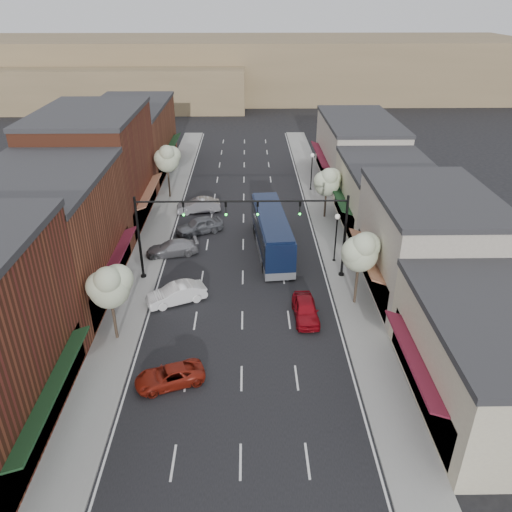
{
  "coord_description": "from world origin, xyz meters",
  "views": [
    {
      "loc": [
        0.47,
        -26.96,
        20.38
      ],
      "look_at": [
        1.07,
        7.52,
        2.2
      ],
      "focal_mm": 35.0,
      "sensor_mm": 36.0,
      "label": 1
    }
  ],
  "objects_px": {
    "red_hatchback": "(305,309)",
    "parked_car_a": "(170,376)",
    "signal_mast_right": "(315,225)",
    "parked_car_b": "(176,294)",
    "coach_bus": "(272,232)",
    "lamp_post_near": "(336,230)",
    "signal_mast_left": "(169,226)",
    "parked_car_c": "(172,248)",
    "parked_car_d": "(199,226)",
    "tree_right_far": "(327,181)",
    "tree_right_near": "(361,251)",
    "lamp_post_far": "(312,166)",
    "tree_left_far": "(167,158)",
    "parked_car_e": "(198,205)",
    "tree_left_near": "(109,285)"
  },
  "relations": [
    {
      "from": "lamp_post_near",
      "to": "signal_mast_left",
      "type": "bearing_deg",
      "value": -169.44
    },
    {
      "from": "parked_car_b",
      "to": "parked_car_d",
      "type": "distance_m",
      "value": 12.15
    },
    {
      "from": "lamp_post_near",
      "to": "red_hatchback",
      "type": "relative_size",
      "value": 1.07
    },
    {
      "from": "parked_car_a",
      "to": "parked_car_c",
      "type": "xyz_separation_m",
      "value": [
        -2.0,
        16.42,
        0.09
      ]
    },
    {
      "from": "red_hatchback",
      "to": "parked_car_a",
      "type": "xyz_separation_m",
      "value": [
        -8.66,
        -6.6,
        -0.14
      ]
    },
    {
      "from": "tree_right_near",
      "to": "tree_left_far",
      "type": "distance_m",
      "value": 27.56
    },
    {
      "from": "coach_bus",
      "to": "parked_car_a",
      "type": "relative_size",
      "value": 2.84
    },
    {
      "from": "red_hatchback",
      "to": "parked_car_e",
      "type": "xyz_separation_m",
      "value": [
        -9.18,
        19.5,
        0.04
      ]
    },
    {
      "from": "signal_mast_left",
      "to": "parked_car_c",
      "type": "xyz_separation_m",
      "value": [
        -0.58,
        4.06,
        -3.96
      ]
    },
    {
      "from": "lamp_post_near",
      "to": "parked_car_a",
      "type": "height_order",
      "value": "lamp_post_near"
    },
    {
      "from": "lamp_post_near",
      "to": "tree_right_far",
      "type": "bearing_deg",
      "value": 86.69
    },
    {
      "from": "tree_left_near",
      "to": "coach_bus",
      "type": "relative_size",
      "value": 0.49
    },
    {
      "from": "signal_mast_right",
      "to": "parked_car_b",
      "type": "bearing_deg",
      "value": -161.22
    },
    {
      "from": "tree_left_far",
      "to": "parked_car_c",
      "type": "distance_m",
      "value": 14.58
    },
    {
      "from": "tree_right_near",
      "to": "parked_car_c",
      "type": "bearing_deg",
      "value": 150.84
    },
    {
      "from": "signal_mast_left",
      "to": "parked_car_c",
      "type": "distance_m",
      "value": 5.71
    },
    {
      "from": "coach_bus",
      "to": "parked_car_d",
      "type": "distance_m",
      "value": 7.8
    },
    {
      "from": "signal_mast_right",
      "to": "signal_mast_left",
      "type": "xyz_separation_m",
      "value": [
        -11.24,
        0.0,
        0.0
      ]
    },
    {
      "from": "red_hatchback",
      "to": "parked_car_e",
      "type": "distance_m",
      "value": 21.55
    },
    {
      "from": "tree_left_near",
      "to": "red_hatchback",
      "type": "xyz_separation_m",
      "value": [
        12.72,
        2.3,
        -3.52
      ]
    },
    {
      "from": "signal_mast_right",
      "to": "parked_car_e",
      "type": "distance_m",
      "value": 17.63
    },
    {
      "from": "tree_right_near",
      "to": "lamp_post_near",
      "type": "distance_m",
      "value": 6.74
    },
    {
      "from": "signal_mast_left",
      "to": "tree_right_near",
      "type": "xyz_separation_m",
      "value": [
        13.97,
        -4.05,
        -0.17
      ]
    },
    {
      "from": "parked_car_c",
      "to": "parked_car_d",
      "type": "distance_m",
      "value": 4.93
    },
    {
      "from": "tree_left_near",
      "to": "coach_bus",
      "type": "bearing_deg",
      "value": 49.93
    },
    {
      "from": "tree_right_far",
      "to": "red_hatchback",
      "type": "height_order",
      "value": "tree_right_far"
    },
    {
      "from": "parked_car_b",
      "to": "tree_left_near",
      "type": "bearing_deg",
      "value": -60.9
    },
    {
      "from": "tree_left_near",
      "to": "parked_car_a",
      "type": "height_order",
      "value": "tree_left_near"
    },
    {
      "from": "tree_left_far",
      "to": "parked_car_a",
      "type": "bearing_deg",
      "value": -82.38
    },
    {
      "from": "tree_right_near",
      "to": "coach_bus",
      "type": "relative_size",
      "value": 0.52
    },
    {
      "from": "tree_left_near",
      "to": "lamp_post_near",
      "type": "distance_m",
      "value": 19.25
    },
    {
      "from": "signal_mast_right",
      "to": "parked_car_c",
      "type": "bearing_deg",
      "value": 161.03
    },
    {
      "from": "tree_right_near",
      "to": "parked_car_b",
      "type": "distance_m",
      "value": 13.75
    },
    {
      "from": "tree_right_far",
      "to": "parked_car_d",
      "type": "relative_size",
      "value": 1.19
    },
    {
      "from": "lamp_post_far",
      "to": "tree_right_near",
      "type": "bearing_deg",
      "value": -88.7
    },
    {
      "from": "parked_car_d",
      "to": "tree_right_far",
      "type": "bearing_deg",
      "value": 78.67
    },
    {
      "from": "lamp_post_far",
      "to": "parked_car_e",
      "type": "relative_size",
      "value": 0.99
    },
    {
      "from": "signal_mast_right",
      "to": "parked_car_a",
      "type": "bearing_deg",
      "value": -128.47
    },
    {
      "from": "signal_mast_right",
      "to": "parked_car_b",
      "type": "height_order",
      "value": "signal_mast_right"
    },
    {
      "from": "parked_car_d",
      "to": "parked_car_e",
      "type": "xyz_separation_m",
      "value": [
        -0.52,
        5.18,
        -0.03
      ]
    },
    {
      "from": "parked_car_a",
      "to": "parked_car_b",
      "type": "bearing_deg",
      "value": 165.17
    },
    {
      "from": "signal_mast_right",
      "to": "parked_car_c",
      "type": "relative_size",
      "value": 1.81
    },
    {
      "from": "lamp_post_far",
      "to": "parked_car_e",
      "type": "bearing_deg",
      "value": -153.42
    },
    {
      "from": "lamp_post_near",
      "to": "parked_car_a",
      "type": "relative_size",
      "value": 1.09
    },
    {
      "from": "signal_mast_right",
      "to": "tree_right_far",
      "type": "xyz_separation_m",
      "value": [
        2.73,
        11.95,
        -0.63
      ]
    },
    {
      "from": "coach_bus",
      "to": "lamp_post_near",
      "type": "bearing_deg",
      "value": -28.13
    },
    {
      "from": "red_hatchback",
      "to": "parked_car_e",
      "type": "bearing_deg",
      "value": 113.29
    },
    {
      "from": "tree_left_far",
      "to": "parked_car_a",
      "type": "xyz_separation_m",
      "value": [
        4.05,
        -30.31,
        -4.04
      ]
    },
    {
      "from": "parked_car_d",
      "to": "tree_right_near",
      "type": "bearing_deg",
      "value": 18.42
    },
    {
      "from": "tree_left_near",
      "to": "parked_car_a",
      "type": "xyz_separation_m",
      "value": [
        4.05,
        -4.31,
        -3.66
      ]
    }
  ]
}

